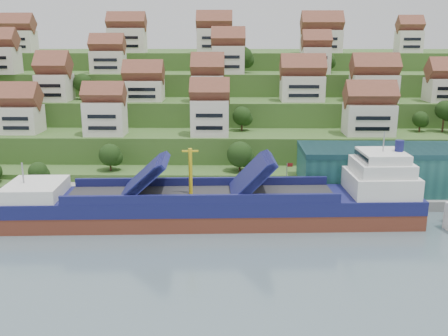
{
  "coord_description": "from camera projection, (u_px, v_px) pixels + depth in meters",
  "views": [
    {
      "loc": [
        6.03,
        -93.81,
        36.29
      ],
      "look_at": [
        4.39,
        14.0,
        8.0
      ],
      "focal_mm": 40.0,
      "sensor_mm": 36.0,
      "label": 1
    }
  ],
  "objects": [
    {
      "name": "ground",
      "position": [
        201.0,
        224.0,
        100.03
      ],
      "size": [
        300.0,
        300.0,
        0.0
      ],
      "primitive_type": "plane",
      "color": "slate",
      "rests_on": "ground"
    },
    {
      "name": "quay",
      "position": [
        292.0,
        196.0,
        113.96
      ],
      "size": [
        180.0,
        14.0,
        2.2
      ],
      "primitive_type": "cube",
      "color": "gray",
      "rests_on": "ground"
    },
    {
      "name": "hillside",
      "position": [
        216.0,
        104.0,
        197.48
      ],
      "size": [
        260.0,
        128.0,
        31.0
      ],
      "color": "#2D4C1E",
      "rests_on": "ground"
    },
    {
      "name": "hillside_village",
      "position": [
        195.0,
        78.0,
        152.74
      ],
      "size": [
        160.51,
        61.3,
        28.45
      ],
      "color": "silver",
      "rests_on": "ground"
    },
    {
      "name": "hillside_trees",
      "position": [
        159.0,
        115.0,
        137.22
      ],
      "size": [
        143.47,
        60.84,
        30.42
      ],
      "color": "#1C3712",
      "rests_on": "ground"
    },
    {
      "name": "warehouse",
      "position": [
        432.0,
        169.0,
        113.88
      ],
      "size": [
        60.0,
        15.0,
        10.0
      ],
      "primitive_type": "cube",
      "color": "#1F5652",
      "rests_on": "quay"
    },
    {
      "name": "flagpole",
      "position": [
        287.0,
        178.0,
        107.69
      ],
      "size": [
        1.28,
        0.16,
        8.0
      ],
      "color": "gray",
      "rests_on": "quay"
    },
    {
      "name": "cargo_ship",
      "position": [
        224.0,
        206.0,
        100.35
      ],
      "size": [
        82.96,
        16.46,
        18.35
      ],
      "rotation": [
        0.0,
        0.0,
        0.04
      ],
      "color": "brown",
      "rests_on": "ground"
    }
  ]
}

